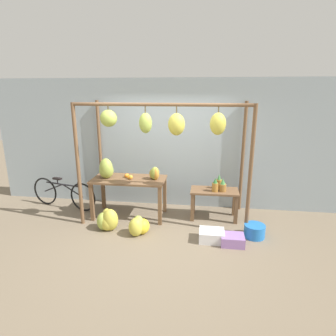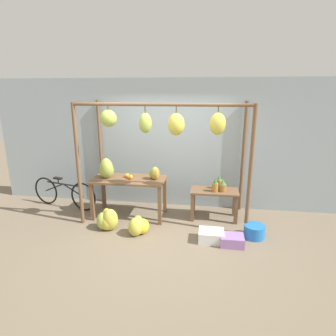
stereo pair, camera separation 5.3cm
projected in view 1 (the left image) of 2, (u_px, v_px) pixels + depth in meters
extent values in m
plane|color=#756651|center=(158.00, 237.00, 5.04)|extent=(20.00, 20.00, 0.00)
cube|color=#99A8B2|center=(170.00, 144.00, 6.16)|extent=(8.00, 0.08, 2.80)
cylinder|color=brown|center=(78.00, 166.00, 5.26)|extent=(0.07, 0.07, 2.34)
cylinder|color=brown|center=(250.00, 173.00, 4.85)|extent=(0.07, 0.07, 2.34)
cylinder|color=brown|center=(100.00, 153.00, 6.34)|extent=(0.07, 0.07, 2.34)
cylinder|color=brown|center=(243.00, 158.00, 5.93)|extent=(0.07, 0.07, 2.34)
cylinder|color=brown|center=(160.00, 105.00, 4.75)|extent=(3.14, 0.06, 0.06)
cylinder|color=brown|center=(108.00, 108.00, 4.89)|extent=(0.02, 0.02, 0.06)
ellipsoid|color=#9EB247|center=(109.00, 118.00, 4.93)|extent=(0.30, 0.27, 0.30)
cylinder|color=brown|center=(145.00, 110.00, 4.81)|extent=(0.02, 0.02, 0.11)
ellipsoid|color=#9EB247|center=(146.00, 123.00, 4.87)|extent=(0.23, 0.20, 0.35)
cylinder|color=brown|center=(177.00, 110.00, 4.73)|extent=(0.02, 0.02, 0.11)
ellipsoid|color=gold|center=(176.00, 124.00, 4.80)|extent=(0.29, 0.26, 0.38)
cylinder|color=brown|center=(219.00, 110.00, 4.64)|extent=(0.02, 0.02, 0.09)
ellipsoid|color=gold|center=(218.00, 124.00, 4.70)|extent=(0.27, 0.24, 0.38)
cube|color=brown|center=(129.00, 179.00, 5.69)|extent=(1.48, 0.73, 0.04)
cube|color=brown|center=(92.00, 202.00, 5.59)|extent=(0.07, 0.07, 0.78)
cube|color=brown|center=(160.00, 206.00, 5.41)|extent=(0.07, 0.07, 0.78)
cube|color=brown|center=(103.00, 191.00, 6.19)|extent=(0.07, 0.07, 0.78)
cube|color=brown|center=(165.00, 194.00, 6.01)|extent=(0.07, 0.07, 0.78)
cube|color=brown|center=(214.00, 191.00, 5.64)|extent=(0.95, 0.48, 0.04)
cube|color=brown|center=(192.00, 208.00, 5.59)|extent=(0.07, 0.07, 0.57)
cube|color=brown|center=(236.00, 210.00, 5.48)|extent=(0.07, 0.07, 0.57)
cube|color=brown|center=(193.00, 200.00, 5.96)|extent=(0.07, 0.07, 0.57)
cube|color=brown|center=(234.00, 203.00, 5.85)|extent=(0.07, 0.07, 0.57)
ellipsoid|color=#9EB247|center=(107.00, 171.00, 5.67)|extent=(0.25, 0.26, 0.28)
ellipsoid|color=#9EB247|center=(106.00, 171.00, 5.68)|extent=(0.39, 0.39, 0.31)
ellipsoid|color=#9EB247|center=(106.00, 168.00, 5.65)|extent=(0.35, 0.34, 0.41)
sphere|color=orange|center=(131.00, 177.00, 5.62)|extent=(0.09, 0.09, 0.09)
sphere|color=orange|center=(127.00, 175.00, 5.79)|extent=(0.07, 0.07, 0.07)
sphere|color=orange|center=(126.00, 176.00, 5.74)|extent=(0.08, 0.08, 0.08)
sphere|color=orange|center=(129.00, 177.00, 5.64)|extent=(0.08, 0.08, 0.08)
cylinder|color=#A3702D|center=(219.00, 184.00, 5.69)|extent=(0.11, 0.11, 0.19)
cone|color=#428442|center=(219.00, 177.00, 5.65)|extent=(0.08, 0.08, 0.12)
cylinder|color=#A3702D|center=(215.00, 187.00, 5.53)|extent=(0.12, 0.12, 0.17)
cone|color=#337538|center=(215.00, 181.00, 5.49)|extent=(0.09, 0.09, 0.10)
cylinder|color=olive|center=(223.00, 188.00, 5.55)|extent=(0.14, 0.14, 0.15)
cone|color=#428442|center=(223.00, 181.00, 5.51)|extent=(0.10, 0.10, 0.12)
ellipsoid|color=gold|center=(110.00, 220.00, 5.23)|extent=(0.30, 0.27, 0.42)
ellipsoid|color=gold|center=(107.00, 219.00, 5.30)|extent=(0.28, 0.27, 0.41)
ellipsoid|color=#9EB247|center=(103.00, 221.00, 5.27)|extent=(0.24, 0.26, 0.34)
ellipsoid|color=gold|center=(107.00, 222.00, 5.25)|extent=(0.36, 0.34, 0.32)
ellipsoid|color=yellow|center=(142.00, 226.00, 5.13)|extent=(0.34, 0.35, 0.29)
ellipsoid|color=#9EB247|center=(138.00, 225.00, 5.12)|extent=(0.25, 0.24, 0.36)
ellipsoid|color=gold|center=(136.00, 226.00, 5.10)|extent=(0.31, 0.30, 0.32)
ellipsoid|color=gold|center=(136.00, 227.00, 5.03)|extent=(0.36, 0.35, 0.35)
cube|color=silver|center=(212.00, 236.00, 4.89)|extent=(0.43, 0.35, 0.19)
cylinder|color=blue|center=(254.00, 231.00, 5.02)|extent=(0.37, 0.37, 0.23)
torus|color=black|center=(45.00, 191.00, 6.41)|extent=(0.63, 0.18, 0.64)
torus|color=black|center=(83.00, 197.00, 6.05)|extent=(0.63, 0.18, 0.64)
cylinder|color=black|center=(62.00, 184.00, 6.17)|extent=(0.87, 0.24, 0.03)
cylinder|color=black|center=(54.00, 188.00, 6.29)|extent=(0.52, 0.15, 0.25)
cylinder|color=black|center=(73.00, 191.00, 6.11)|extent=(0.52, 0.15, 0.25)
cylinder|color=black|center=(58.00, 182.00, 6.20)|extent=(0.02, 0.02, 0.10)
cube|color=black|center=(57.00, 179.00, 6.19)|extent=(0.21, 0.12, 0.04)
cylinder|color=black|center=(78.00, 184.00, 6.01)|extent=(0.02, 0.02, 0.10)
ellipsoid|color=#93A33D|center=(155.00, 173.00, 5.57)|extent=(0.22, 0.20, 0.26)
ellipsoid|color=gold|center=(156.00, 174.00, 5.56)|extent=(0.20, 0.19, 0.26)
ellipsoid|color=#B2993D|center=(152.00, 174.00, 5.64)|extent=(0.14, 0.16, 0.21)
cube|color=#9970B7|center=(232.00, 240.00, 4.77)|extent=(0.39, 0.31, 0.17)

